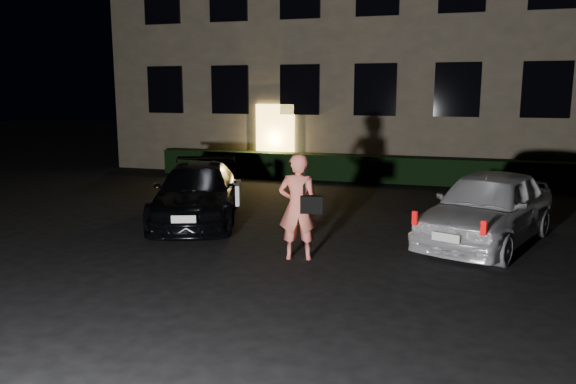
% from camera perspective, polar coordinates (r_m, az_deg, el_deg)
% --- Properties ---
extents(ground, '(80.00, 80.00, 0.00)m').
position_cam_1_polar(ground, '(8.93, -2.32, -9.26)').
color(ground, black).
rests_on(ground, ground).
extents(building, '(20.00, 8.11, 12.00)m').
position_cam_1_polar(building, '(23.28, 10.61, 17.57)').
color(building, brown).
rests_on(building, ground).
extents(hedge, '(15.00, 0.70, 0.85)m').
position_cam_1_polar(hedge, '(18.82, 8.43, 2.37)').
color(hedge, black).
rests_on(hedge, ground).
extents(sedan, '(3.22, 4.82, 1.30)m').
position_cam_1_polar(sedan, '(13.12, -9.18, -0.10)').
color(sedan, black).
rests_on(sedan, ground).
extents(hatch, '(3.09, 4.57, 1.45)m').
position_cam_1_polar(hatch, '(11.71, 19.64, -1.46)').
color(hatch, silver).
rests_on(hatch, ground).
extents(man, '(0.87, 0.62, 1.91)m').
position_cam_1_polar(man, '(9.93, 1.06, -1.49)').
color(man, '#F37460').
rests_on(man, ground).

